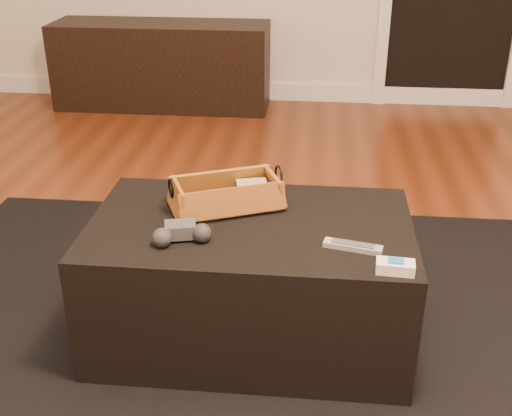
# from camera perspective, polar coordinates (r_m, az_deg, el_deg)

# --- Properties ---
(floor) EXTENTS (5.00, 5.50, 0.01)m
(floor) POSITION_cam_1_polar(r_m,az_deg,el_deg) (2.29, -6.47, -10.20)
(floor) COLOR brown
(floor) RESTS_ON ground
(baseboard) EXTENTS (5.00, 0.04, 0.12)m
(baseboard) POSITION_cam_1_polar(r_m,az_deg,el_deg) (4.73, 0.28, 10.36)
(baseboard) COLOR white
(baseboard) RESTS_ON floor
(media_cabinet) EXTENTS (1.45, 0.45, 0.57)m
(media_cabinet) POSITION_cam_1_polar(r_m,az_deg,el_deg) (4.57, -8.33, 12.45)
(media_cabinet) COLOR black
(media_cabinet) RESTS_ON floor
(area_rug) EXTENTS (2.60, 2.00, 0.01)m
(area_rug) POSITION_cam_1_polar(r_m,az_deg,el_deg) (2.17, -0.62, -11.92)
(area_rug) COLOR black
(area_rug) RESTS_ON floor
(ottoman) EXTENTS (1.00, 0.60, 0.42)m
(ottoman) POSITION_cam_1_polar(r_m,az_deg,el_deg) (2.09, -0.49, -6.40)
(ottoman) COLOR black
(ottoman) RESTS_ON area_rug
(tv_remote) EXTENTS (0.18, 0.13, 0.02)m
(tv_remote) POSITION_cam_1_polar(r_m,az_deg,el_deg) (2.05, -3.02, 0.37)
(tv_remote) COLOR black
(tv_remote) RESTS_ON wicker_basket
(cloth_bundle) EXTENTS (0.11, 0.09, 0.05)m
(cloth_bundle) POSITION_cam_1_polar(r_m,az_deg,el_deg) (2.11, -0.38, 1.64)
(cloth_bundle) COLOR tan
(cloth_bundle) RESTS_ON wicker_basket
(wicker_basket) EXTENTS (0.40, 0.31, 0.13)m
(wicker_basket) POSITION_cam_1_polar(r_m,az_deg,el_deg) (2.06, -2.65, 1.09)
(wicker_basket) COLOR #A55B25
(wicker_basket) RESTS_ON ottoman
(game_controller) EXTENTS (0.18, 0.13, 0.06)m
(game_controller) POSITION_cam_1_polar(r_m,az_deg,el_deg) (1.87, -6.64, -2.23)
(game_controller) COLOR #363639
(game_controller) RESTS_ON ottoman
(silver_remote) EXTENTS (0.17, 0.07, 0.02)m
(silver_remote) POSITION_cam_1_polar(r_m,az_deg,el_deg) (1.85, 8.61, -3.37)
(silver_remote) COLOR #AAADB2
(silver_remote) RESTS_ON ottoman
(cream_gadget) EXTENTS (0.11, 0.06, 0.04)m
(cream_gadget) POSITION_cam_1_polar(r_m,az_deg,el_deg) (1.76, 12.28, -5.11)
(cream_gadget) COLOR white
(cream_gadget) RESTS_ON ottoman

